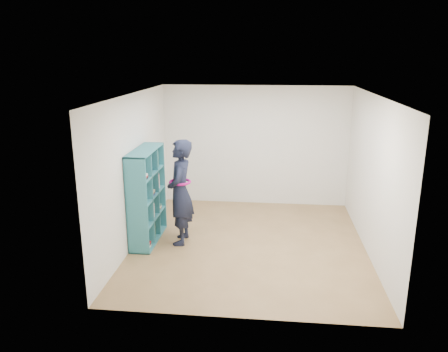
# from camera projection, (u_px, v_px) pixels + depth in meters

# --- Properties ---
(floor) EXTENTS (4.50, 4.50, 0.00)m
(floor) POSITION_uv_depth(u_px,v_px,m) (249.00, 244.00, 7.69)
(floor) COLOR brown
(floor) RESTS_ON ground
(ceiling) EXTENTS (4.50, 4.50, 0.00)m
(ceiling) POSITION_uv_depth(u_px,v_px,m) (251.00, 95.00, 6.98)
(ceiling) COLOR white
(ceiling) RESTS_ON wall_back
(wall_left) EXTENTS (0.02, 4.50, 2.60)m
(wall_left) POSITION_uv_depth(u_px,v_px,m) (135.00, 170.00, 7.54)
(wall_left) COLOR silver
(wall_left) RESTS_ON floor
(wall_right) EXTENTS (0.02, 4.50, 2.60)m
(wall_right) POSITION_uv_depth(u_px,v_px,m) (372.00, 176.00, 7.13)
(wall_right) COLOR silver
(wall_right) RESTS_ON floor
(wall_back) EXTENTS (4.00, 0.02, 2.60)m
(wall_back) POSITION_uv_depth(u_px,v_px,m) (255.00, 146.00, 9.49)
(wall_back) COLOR silver
(wall_back) RESTS_ON floor
(wall_front) EXTENTS (4.00, 0.02, 2.60)m
(wall_front) POSITION_uv_depth(u_px,v_px,m) (241.00, 223.00, 5.18)
(wall_front) COLOR silver
(wall_front) RESTS_ON floor
(bookshelf) EXTENTS (0.36, 1.25, 1.66)m
(bookshelf) POSITION_uv_depth(u_px,v_px,m) (145.00, 197.00, 7.65)
(bookshelf) COLOR teal
(bookshelf) RESTS_ON floor
(person) EXTENTS (0.47, 0.69, 1.85)m
(person) POSITION_uv_depth(u_px,v_px,m) (180.00, 192.00, 7.53)
(person) COLOR black
(person) RESTS_ON floor
(smartphone) EXTENTS (0.03, 0.11, 0.14)m
(smartphone) POSITION_uv_depth(u_px,v_px,m) (172.00, 184.00, 7.60)
(smartphone) COLOR silver
(smartphone) RESTS_ON person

